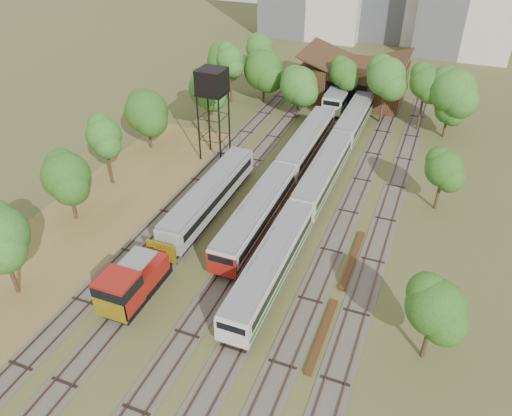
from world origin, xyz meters
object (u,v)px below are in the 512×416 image
at_px(railcar_green_set, 323,174).
at_px(shunter_locomotive, 131,284).
at_px(railcar_red_set, 285,175).
at_px(water_tower, 212,84).

relative_size(railcar_green_set, shunter_locomotive, 6.43).
distance_m(railcar_red_set, shunter_locomotive, 22.90).
bearing_deg(railcar_red_set, shunter_locomotive, -105.19).
distance_m(shunter_locomotive, water_tower, 28.03).
distance_m(railcar_green_set, shunter_locomotive, 26.06).
height_order(railcar_red_set, shunter_locomotive, shunter_locomotive).
xyz_separation_m(railcar_green_set, water_tower, (-14.89, 2.41, 7.87)).
height_order(shunter_locomotive, water_tower, water_tower).
height_order(railcar_green_set, shunter_locomotive, shunter_locomotive).
bearing_deg(shunter_locomotive, railcar_green_set, 67.44).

